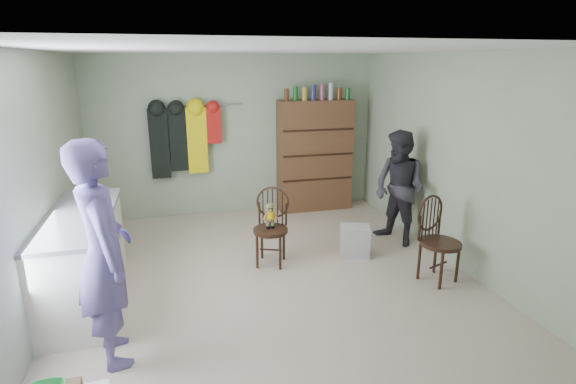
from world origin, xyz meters
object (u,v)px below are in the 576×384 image
object	(u,v)px
chair_far	(437,236)
dresser	(315,155)
chair_front	(271,222)
counter	(83,258)

from	to	relation	value
chair_far	dresser	distance (m)	2.87
chair_front	chair_far	xyz separation A→B (m)	(1.69, -0.90, 0.00)
chair_front	chair_far	bearing A→B (deg)	-5.37
counter	chair_front	size ratio (longest dim) A/B	1.98
counter	chair_far	xyz separation A→B (m)	(3.73, -0.49, 0.05)
counter	chair_front	distance (m)	2.08
counter	chair_far	distance (m)	3.76
chair_far	counter	bearing A→B (deg)	152.15
chair_far	dresser	bearing A→B (deg)	80.40
chair_front	dresser	size ratio (longest dim) A/B	0.45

